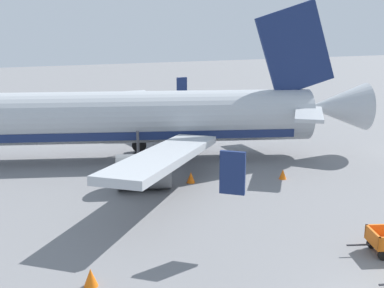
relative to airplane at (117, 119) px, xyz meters
The scene contains 4 objects.
airplane is the anchor object (origin of this frame).
traffic_cone_near_plane 17.86m from the airplane, 108.98° to the right, with size 0.54×0.54×0.71m, color orange.
traffic_cone_mid_apron 12.34m from the airplane, 46.12° to the right, with size 0.48×0.48×0.63m, color orange.
traffic_cone_by_carts 7.94m from the airplane, 68.93° to the right, with size 0.53×0.53×0.69m, color orange.
Camera 1 is at (-11.88, -10.17, 9.58)m, focal length 45.36 mm.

